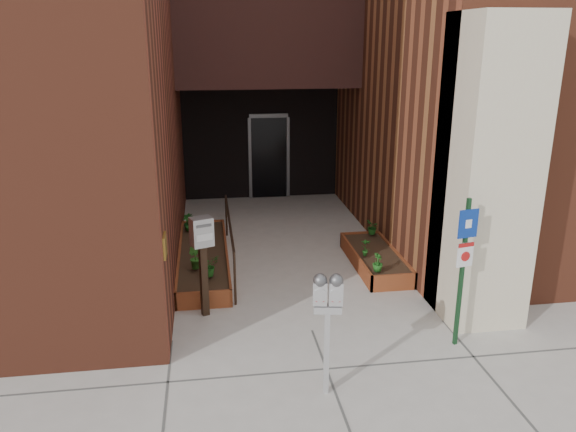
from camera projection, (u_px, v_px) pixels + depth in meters
name	position (u px, v px, depth m)	size (l,w,h in m)	color
ground	(312.00, 331.00, 8.13)	(80.00, 80.00, 0.00)	#9E9991
planter_left	(203.00, 259.00, 10.43)	(0.90, 3.60, 0.30)	maroon
planter_right	(375.00, 259.00, 10.39)	(0.80, 2.20, 0.30)	maroon
handrail	(229.00, 227.00, 10.26)	(0.04, 3.34, 0.90)	black
parking_meter	(328.00, 302.00, 6.36)	(0.35, 0.19, 1.54)	#B8B8BB
sign_post	(464.00, 258.00, 7.38)	(0.28, 0.09, 2.10)	#15391D
payment_dropbox	(202.00, 246.00, 8.27)	(0.37, 0.32, 1.56)	black
shrub_left_a	(209.00, 265.00, 9.22)	(0.33, 0.33, 0.36)	#1B5418
shrub_left_b	(194.00, 257.00, 9.52)	(0.21, 0.21, 0.39)	#27621C
shrub_left_c	(189.00, 222.00, 11.39)	(0.20, 0.20, 0.36)	#18551B
shrub_left_d	(188.00, 222.00, 11.36)	(0.19, 0.19, 0.36)	#1A5C1B
shrub_right_a	(378.00, 262.00, 9.41)	(0.18, 0.18, 0.32)	#1D5919
shrub_right_b	(366.00, 247.00, 10.07)	(0.17, 0.17, 0.33)	#1C5618
shrub_right_c	(373.00, 227.00, 11.17)	(0.27, 0.27, 0.30)	#195819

